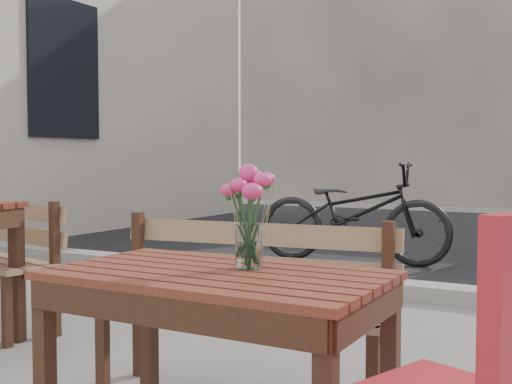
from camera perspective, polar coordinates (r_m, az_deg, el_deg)
street at (r=6.90m, az=18.21°, el=-5.52°), size 30.00×8.12×0.12m
main_table at (r=2.12m, az=-3.49°, el=-9.95°), size 1.09×0.64×0.67m
main_bench at (r=2.78m, az=-0.74°, el=-8.38°), size 1.32×0.54×0.80m
main_vase at (r=2.12m, az=-0.65°, el=-1.03°), size 0.19×0.19×0.35m
bicycle at (r=6.38m, az=8.62°, el=-1.83°), size 1.97×0.91×1.00m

